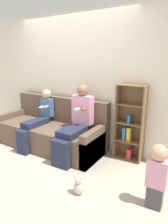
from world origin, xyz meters
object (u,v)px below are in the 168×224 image
object	(u,v)px
adult_seated	(76,122)
bookshelf	(130,125)
toddler_standing	(157,174)
couch	(51,131)
child_seated	(37,119)
teddy_bear	(78,185)

from	to	relation	value
adult_seated	bookshelf	xyz separation A→B (m)	(0.82, 0.44, -0.05)
toddler_standing	bookshelf	xyz separation A→B (m)	(-0.68, 1.01, 0.17)
couch	child_seated	distance (m)	0.37
toddler_standing	bookshelf	bearing A→B (deg)	123.94
adult_seated	child_seated	size ratio (longest dim) A/B	1.15
teddy_bear	adult_seated	bearing A→B (deg)	125.81
child_seated	couch	bearing A→B (deg)	36.33
adult_seated	teddy_bear	world-z (taller)	adult_seated
adult_seated	toddler_standing	size ratio (longest dim) A/B	1.60
adult_seated	teddy_bear	bearing A→B (deg)	-54.19
child_seated	bookshelf	distance (m)	1.77
toddler_standing	teddy_bear	size ratio (longest dim) A/B	2.90
child_seated	toddler_standing	xyz separation A→B (m)	(2.38, -0.52, -0.14)
bookshelf	child_seated	bearing A→B (deg)	-164.07
couch	adult_seated	xyz separation A→B (m)	(0.67, -0.11, 0.34)
adult_seated	bookshelf	size ratio (longest dim) A/B	0.98
adult_seated	teddy_bear	distance (m)	1.17
adult_seated	bookshelf	bearing A→B (deg)	28.42
child_seated	teddy_bear	world-z (taller)	child_seated
adult_seated	couch	bearing A→B (deg)	170.58
adult_seated	teddy_bear	xyz separation A→B (m)	(0.61, -0.85, -0.52)
toddler_standing	child_seated	bearing A→B (deg)	167.66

